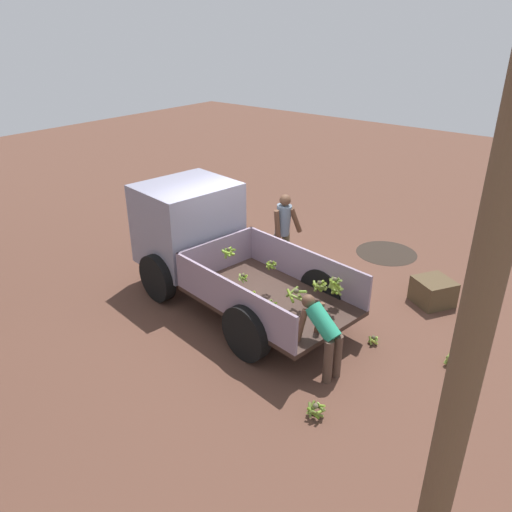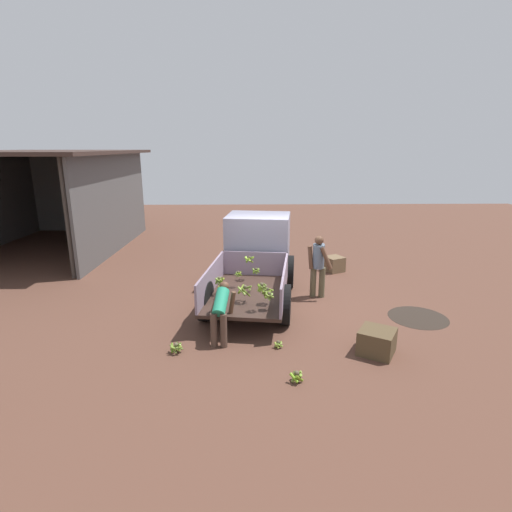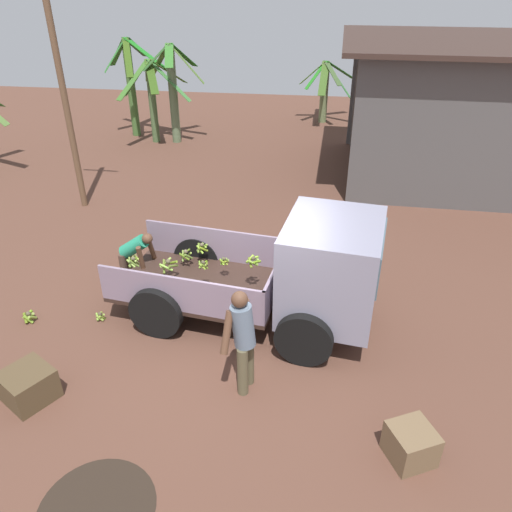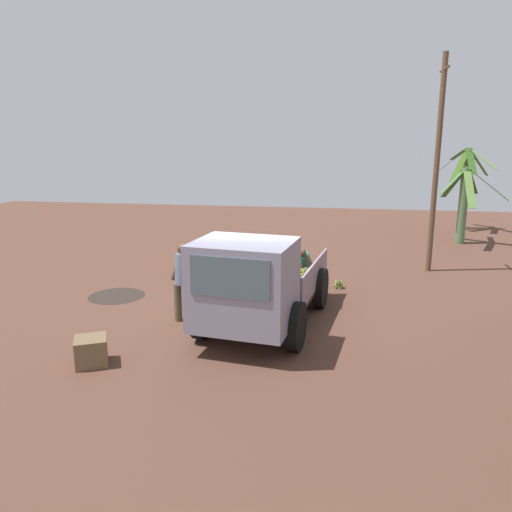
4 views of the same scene
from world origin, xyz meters
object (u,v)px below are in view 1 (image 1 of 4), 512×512
at_px(wooden_crate_1, 231,222).
at_px(wooden_crate_0, 433,292).
at_px(person_worker_loading, 323,332).
at_px(utility_pole, 451,433).
at_px(banana_bunch_on_ground_0, 452,360).
at_px(banana_bunch_on_ground_2, 373,340).
at_px(cargo_truck, 203,238).
at_px(banana_bunch_on_ground_1, 316,409).
at_px(person_foreground_visitor, 283,229).

bearing_deg(wooden_crate_1, wooden_crate_0, 176.81).
xyz_separation_m(person_worker_loading, wooden_crate_1, (4.76, -3.35, -0.47)).
xyz_separation_m(utility_pole, banana_bunch_on_ground_0, (1.17, -4.83, -3.01)).
relative_size(banana_bunch_on_ground_2, wooden_crate_1, 0.37).
bearing_deg(wooden_crate_1, banana_bunch_on_ground_0, 162.55).
bearing_deg(banana_bunch_on_ground_0, wooden_crate_1, -17.45).
bearing_deg(cargo_truck, banana_bunch_on_ground_1, 163.81).
xyz_separation_m(utility_pole, person_foreground_visitor, (5.16, -5.86, -2.19)).
relative_size(person_worker_loading, banana_bunch_on_ground_1, 4.46).
bearing_deg(banana_bunch_on_ground_1, utility_pole, 130.58).
distance_m(person_foreground_visitor, banana_bunch_on_ground_0, 4.20).
distance_m(person_foreground_visitor, banana_bunch_on_ground_1, 4.46).
bearing_deg(banana_bunch_on_ground_0, person_worker_loading, 42.45).
xyz_separation_m(person_foreground_visitor, wooden_crate_1, (2.28, -0.94, -0.70)).
distance_m(wooden_crate_0, wooden_crate_1, 5.31).
distance_m(utility_pole, wooden_crate_0, 7.43).
height_order(cargo_truck, wooden_crate_1, cargo_truck).
xyz_separation_m(person_worker_loading, banana_bunch_on_ground_1, (-0.45, 0.86, -0.59)).
distance_m(person_worker_loading, wooden_crate_1, 5.84).
bearing_deg(banana_bunch_on_ground_2, utility_pole, 117.37).
bearing_deg(person_worker_loading, utility_pole, 137.97).
xyz_separation_m(cargo_truck, wooden_crate_0, (-3.76, -2.25, -0.83)).
bearing_deg(banana_bunch_on_ground_0, cargo_truck, 6.93).
height_order(person_foreground_visitor, banana_bunch_on_ground_0, person_foreground_visitor).
relative_size(person_worker_loading, banana_bunch_on_ground_0, 4.61).
bearing_deg(wooden_crate_0, cargo_truck, 30.86).
distance_m(banana_bunch_on_ground_2, wooden_crate_0, 1.92).
distance_m(banana_bunch_on_ground_1, wooden_crate_1, 6.70).
relative_size(cargo_truck, wooden_crate_0, 7.25).
distance_m(person_foreground_visitor, person_worker_loading, 3.46).
distance_m(person_worker_loading, wooden_crate_0, 3.13).
relative_size(utility_pole, banana_bunch_on_ground_2, 30.98).
height_order(person_foreground_visitor, banana_bunch_on_ground_1, person_foreground_visitor).
xyz_separation_m(utility_pole, banana_bunch_on_ground_2, (2.39, -4.61, -3.04)).
bearing_deg(cargo_truck, banana_bunch_on_ground_0, -164.98).
bearing_deg(cargo_truck, banana_bunch_on_ground_2, -166.12).
distance_m(cargo_truck, wooden_crate_1, 3.09).
distance_m(cargo_truck, banana_bunch_on_ground_1, 4.14).
distance_m(cargo_truck, wooden_crate_0, 4.46).
relative_size(cargo_truck, banana_bunch_on_ground_1, 17.32).
bearing_deg(cargo_truck, wooden_crate_0, -141.04).
height_order(utility_pole, wooden_crate_1, utility_pole).
bearing_deg(banana_bunch_on_ground_0, banana_bunch_on_ground_1, 64.72).
bearing_deg(person_worker_loading, person_foreground_visitor, -33.91).
relative_size(banana_bunch_on_ground_0, banana_bunch_on_ground_1, 0.97).
bearing_deg(person_worker_loading, banana_bunch_on_ground_0, -127.35).
distance_m(person_worker_loading, banana_bunch_on_ground_2, 1.35).
bearing_deg(utility_pole, person_foreground_visitor, -48.65).
xyz_separation_m(person_foreground_visitor, banana_bunch_on_ground_1, (-2.93, 3.26, -0.81)).
xyz_separation_m(cargo_truck, person_foreground_visitor, (-0.74, -1.60, -0.13)).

